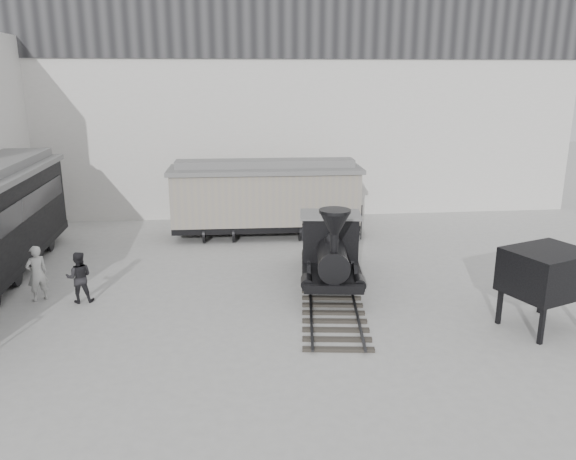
{
  "coord_description": "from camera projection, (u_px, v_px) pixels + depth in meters",
  "views": [
    {
      "loc": [
        -1.39,
        -14.89,
        7.22
      ],
      "look_at": [
        0.62,
        3.89,
        2.0
      ],
      "focal_mm": 35.0,
      "sensor_mm": 36.0,
      "label": 1
    }
  ],
  "objects": [
    {
      "name": "north_wall",
      "position": [
        254.0,
        108.0,
        29.21
      ],
      "size": [
        34.0,
        2.51,
        11.0
      ],
      "color": "silver",
      "rests_on": "ground"
    },
    {
      "name": "visitor_b",
      "position": [
        79.0,
        277.0,
        18.3
      ],
      "size": [
        0.9,
        0.73,
        1.72
      ],
      "primitive_type": "imported",
      "rotation": [
        0.0,
        0.0,
        3.25
      ],
      "color": "black",
      "rests_on": "ground"
    },
    {
      "name": "visitor_a",
      "position": [
        37.0,
        273.0,
        18.39
      ],
      "size": [
        0.82,
        0.78,
        1.89
      ],
      "primitive_type": "imported",
      "rotation": [
        0.0,
        0.0,
        3.81
      ],
      "color": "#BBBBB8",
      "rests_on": "ground"
    },
    {
      "name": "ground",
      "position": [
        281.0,
        332.0,
        16.33
      ],
      "size": [
        90.0,
        90.0,
        0.0
      ],
      "primitive_type": "plane",
      "color": "#9E9E9B"
    },
    {
      "name": "locomotive",
      "position": [
        330.0,
        254.0,
        19.67
      ],
      "size": [
        3.1,
        9.19,
        3.19
      ],
      "rotation": [
        0.0,
        0.0,
        -0.13
      ],
      "color": "black",
      "rests_on": "ground"
    },
    {
      "name": "coal_hopper",
      "position": [
        546.0,
        278.0,
        16.23
      ],
      "size": [
        2.69,
        2.46,
        2.4
      ],
      "rotation": [
        0.0,
        0.0,
        0.36
      ],
      "color": "black",
      "rests_on": "ground"
    },
    {
      "name": "boxcar",
      "position": [
        266.0,
        196.0,
        25.66
      ],
      "size": [
        8.74,
        2.91,
        3.55
      ],
      "rotation": [
        0.0,
        0.0,
        -0.02
      ],
      "color": "black",
      "rests_on": "ground"
    }
  ]
}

